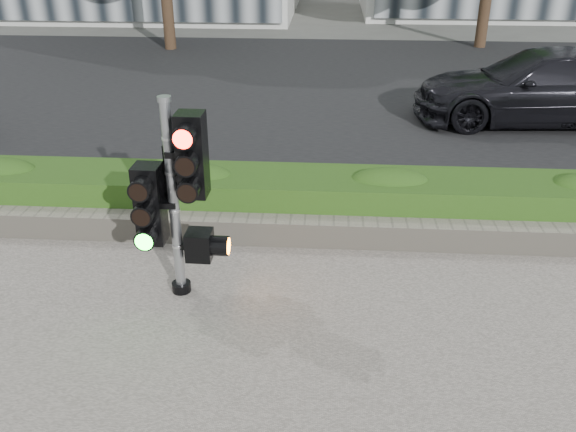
% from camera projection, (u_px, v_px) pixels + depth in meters
% --- Properties ---
extents(ground, '(120.00, 120.00, 0.00)m').
position_uv_depth(ground, '(261.00, 331.00, 6.41)').
color(ground, '#51514C').
rests_on(ground, ground).
extents(road, '(60.00, 13.00, 0.02)m').
position_uv_depth(road, '(304.00, 87.00, 15.33)').
color(road, black).
rests_on(road, ground).
extents(curb, '(60.00, 0.25, 0.12)m').
position_uv_depth(curb, '(284.00, 200.00, 9.20)').
color(curb, gray).
rests_on(curb, ground).
extents(stone_wall, '(12.00, 0.32, 0.34)m').
position_uv_depth(stone_wall, '(276.00, 230.00, 8.02)').
color(stone_wall, gray).
rests_on(stone_wall, sidewalk).
extents(hedge, '(12.00, 1.00, 0.68)m').
position_uv_depth(hedge, '(280.00, 198.00, 8.52)').
color(hedge, '#457C26').
rests_on(hedge, sidewalk).
extents(traffic_signal, '(0.79, 0.58, 2.29)m').
position_uv_depth(traffic_signal, '(176.00, 190.00, 6.50)').
color(traffic_signal, black).
rests_on(traffic_signal, sidewalk).
extents(car_dark, '(5.13, 2.18, 1.48)m').
position_uv_depth(car_dark, '(541.00, 87.00, 12.46)').
color(car_dark, black).
rests_on(car_dark, road).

